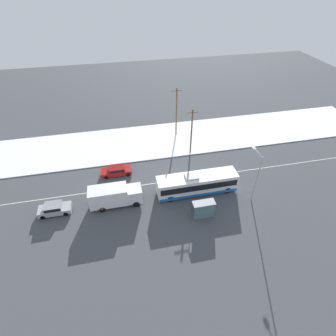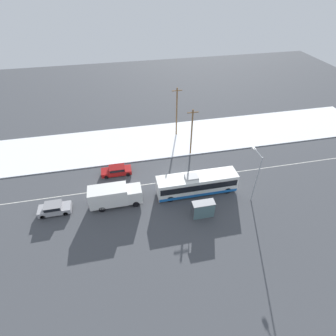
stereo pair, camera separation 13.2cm
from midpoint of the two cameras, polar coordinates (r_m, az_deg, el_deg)
ground_plane at (r=39.72m, az=2.19°, el=-2.62°), size 120.00×120.00×0.00m
snow_lot at (r=48.69m, az=-1.04°, el=6.23°), size 80.00×11.36×0.12m
lane_marking_center at (r=39.72m, az=2.19°, el=-2.61°), size 60.00×0.12×0.00m
city_bus at (r=37.00m, az=6.20°, el=-3.42°), size 11.31×2.57×3.13m
box_truck at (r=35.65m, az=-11.69°, el=-5.87°), size 6.94×2.30×2.98m
sedan_car at (r=41.02m, az=-11.23°, el=-0.50°), size 4.57×1.80×1.41m
parked_car_near_truck at (r=37.53m, az=-23.62°, el=-8.06°), size 4.12×1.80×1.51m
pedestrian_at_stop at (r=35.02m, az=7.80°, el=-7.85°), size 0.58×0.26×1.62m
bus_shelter at (r=33.61m, az=7.77°, el=-8.67°), size 2.85×1.20×2.40m
streetlamp at (r=35.76m, az=18.56°, el=-0.75°), size 0.36×2.61×7.36m
utility_pole_roadside at (r=42.98m, az=5.04°, el=7.89°), size 1.80×0.24×8.21m
utility_pole_snowlot at (r=47.92m, az=1.76°, el=12.16°), size 1.80×0.24×9.21m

